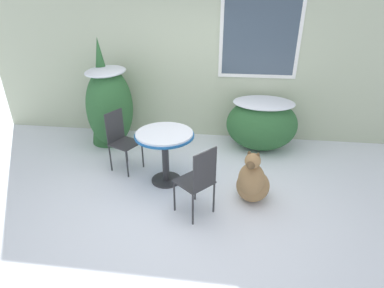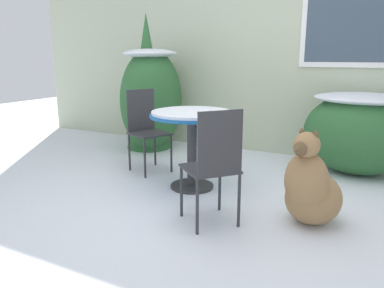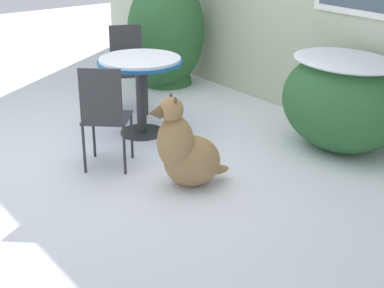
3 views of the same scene
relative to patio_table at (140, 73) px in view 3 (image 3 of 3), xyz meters
name	(u,v)px [view 3 (image 3 of 3)]	position (x,y,z in m)	size (l,w,h in m)	color
ground_plane	(120,156)	(0.36, -0.46, -0.62)	(16.00, 16.00, 0.00)	white
shrub_left	(166,29)	(-1.20, 1.12, 0.11)	(0.75, 1.01, 1.37)	#2D6033
shrub_middle	(342,99)	(1.42, 1.25, -0.13)	(1.20, 0.91, 0.90)	#2D6033
evergreen_bush	(166,10)	(-1.32, 1.20, 0.31)	(0.62, 0.62, 1.84)	#2D6033
patio_table	(140,73)	(0.00, 0.00, 0.00)	(0.81, 0.81, 0.77)	#2D2D30
patio_chair_near_table	(127,65)	(-0.73, 0.29, -0.12)	(0.50, 0.50, 0.92)	#2D2D30
patio_chair_far_side	(105,114)	(0.54, -0.69, -0.12)	(0.53, 0.53, 0.92)	#2D2D30
dog	(186,152)	(1.20, -0.33, -0.33)	(0.54, 0.67, 0.77)	#937047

